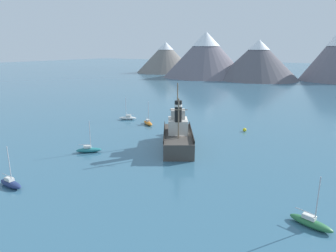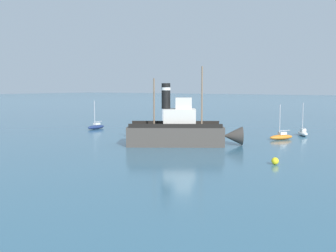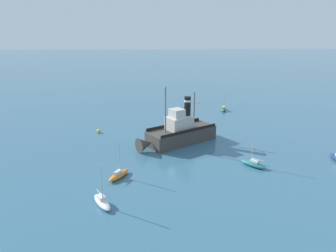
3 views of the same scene
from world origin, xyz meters
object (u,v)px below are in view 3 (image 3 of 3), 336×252
old_tugboat (179,133)px  sailboat_white (102,202)px  sailboat_orange (119,175)px  mooring_buoy (99,131)px  sailboat_teal (253,164)px  sailboat_green (224,109)px

old_tugboat → sailboat_white: (-18.73, 10.16, -1.40)m
sailboat_orange → mooring_buoy: bearing=16.4°
sailboat_teal → sailboat_green: 31.57m
old_tugboat → sailboat_white: bearing=151.5°
sailboat_orange → old_tugboat: bearing=-36.0°
sailboat_orange → mooring_buoy: sailboat_orange is taller
sailboat_white → sailboat_green: same height
old_tugboat → sailboat_orange: 15.29m
sailboat_white → sailboat_orange: 6.52m
mooring_buoy → old_tugboat: bearing=-113.7°
mooring_buoy → sailboat_green: bearing=-61.4°
sailboat_white → mooring_buoy: 25.40m
sailboat_teal → sailboat_orange: (-2.22, 18.49, 0.00)m
sailboat_teal → sailboat_green: (31.39, -3.43, 0.00)m
mooring_buoy → sailboat_teal: bearing=-124.4°
old_tugboat → sailboat_white: 21.35m
old_tugboat → mooring_buoy: bearing=66.3°
sailboat_green → sailboat_orange: same height
sailboat_green → sailboat_orange: size_ratio=1.00×
sailboat_white → sailboat_teal: (8.63, -19.71, 0.00)m
old_tugboat → sailboat_green: bearing=-31.4°
old_tugboat → sailboat_teal: 13.97m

